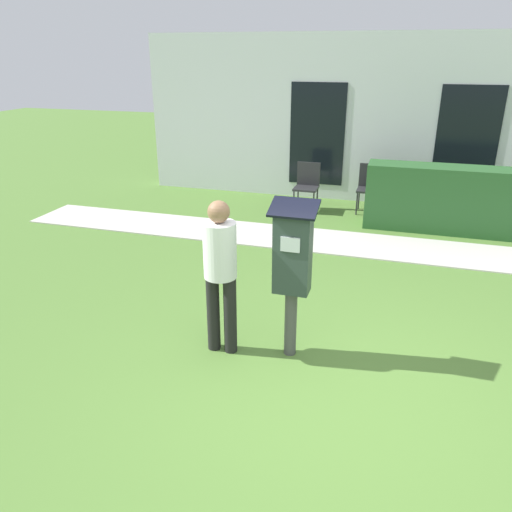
# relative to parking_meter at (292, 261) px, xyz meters

# --- Properties ---
(ground_plane) EXTENTS (40.00, 40.00, 0.00)m
(ground_plane) POSITION_rel_parking_meter_xyz_m (0.56, -0.64, -1.02)
(ground_plane) COLOR #517A33
(sidewalk) EXTENTS (12.00, 1.10, 0.02)m
(sidewalk) POSITION_rel_parking_meter_xyz_m (0.56, 3.30, -1.01)
(sidewalk) COLOR beige
(sidewalk) RESTS_ON ground
(building_facade) EXTENTS (10.00, 0.26, 3.20)m
(building_facade) POSITION_rel_parking_meter_xyz_m (0.56, 5.98, 0.58)
(building_facade) COLOR silver
(building_facade) RESTS_ON ground
(parking_meter) EXTENTS (0.44, 0.31, 1.59)m
(parking_meter) POSITION_rel_parking_meter_xyz_m (0.00, 0.00, 0.00)
(parking_meter) COLOR #4C4C4C
(parking_meter) RESTS_ON ground
(person_standing) EXTENTS (0.32, 0.32, 1.58)m
(person_standing) POSITION_rel_parking_meter_xyz_m (-0.68, -0.13, -0.09)
(person_standing) COLOR black
(person_standing) RESTS_ON ground
(outdoor_chair_left) EXTENTS (0.44, 0.44, 0.90)m
(outdoor_chair_left) POSITION_rel_parking_meter_xyz_m (-0.84, 4.97, -0.49)
(outdoor_chair_left) COLOR #262628
(outdoor_chair_left) RESTS_ON ground
(outdoor_chair_middle) EXTENTS (0.44, 0.44, 0.90)m
(outdoor_chair_middle) POSITION_rel_parking_meter_xyz_m (0.32, 5.19, -0.49)
(outdoor_chair_middle) COLOR #262628
(outdoor_chair_middle) RESTS_ON ground
(hedge_row) EXTENTS (2.61, 0.60, 1.10)m
(hedge_row) POSITION_rel_parking_meter_xyz_m (1.63, 4.43, -0.47)
(hedge_row) COLOR #285628
(hedge_row) RESTS_ON ground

